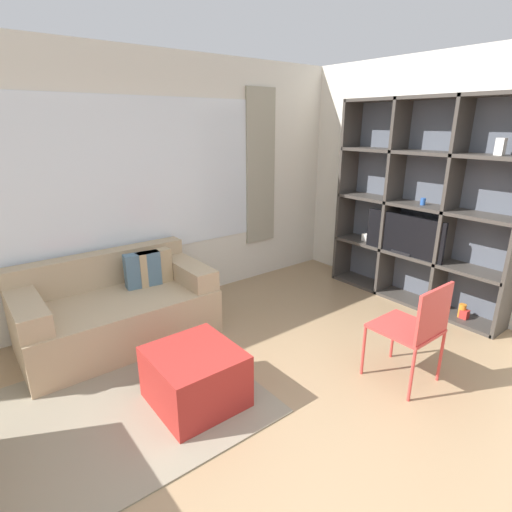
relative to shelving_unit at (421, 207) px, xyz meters
The scene contains 8 objects.
ground_plane 3.06m from the shelving_unit, 154.58° to the right, with size 16.00×16.00×0.00m, color #9E7F5B.
wall_back 3.12m from the shelving_unit, 145.68° to the left, with size 6.63×0.11×2.70m.
wall_right 0.39m from the shelving_unit, 54.78° to the left, with size 0.07×4.15×2.70m, color silver.
area_rug 3.86m from the shelving_unit, behind, with size 2.54×1.60×0.01m, color gray.
shelving_unit is the anchor object (origin of this frame).
couch_main 3.37m from the shelving_unit, 157.82° to the left, with size 1.71×0.95×0.79m.
ottoman 3.06m from the shelving_unit, behind, with size 0.61×0.64×0.43m.
folding_chair 1.80m from the shelving_unit, 148.25° to the right, with size 0.44×0.46×0.86m.
Camera 1 is at (-1.54, -1.07, 2.00)m, focal length 28.00 mm.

